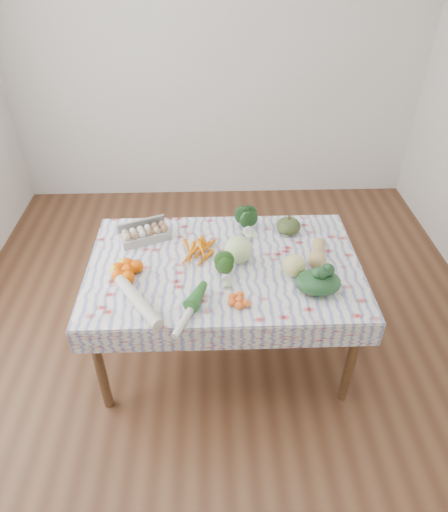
{
  "coord_description": "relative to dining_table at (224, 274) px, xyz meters",
  "views": [
    {
      "loc": [
        -0.07,
        -2.18,
        2.49
      ],
      "look_at": [
        0.0,
        0.0,
        0.82
      ],
      "focal_mm": 32.0,
      "sensor_mm": 36.0,
      "label": 1
    }
  ],
  "objects": [
    {
      "name": "daikon",
      "position": [
        -0.48,
        -0.35,
        0.12
      ],
      "size": [
        0.32,
        0.43,
        0.07
      ],
      "primitive_type": "cylinder",
      "rotation": [
        1.57,
        0.0,
        0.59
      ],
      "color": "beige",
      "rests_on": "tablecloth"
    },
    {
      "name": "broccoli",
      "position": [
        0.0,
        -0.14,
        0.13
      ],
      "size": [
        0.15,
        0.15,
        0.1
      ],
      "primitive_type": "ellipsoid",
      "rotation": [
        0.0,
        0.0,
        0.08
      ],
      "color": "#235117",
      "rests_on": "tablecloth"
    },
    {
      "name": "grapefruit",
      "position": [
        0.4,
        -0.12,
        0.15
      ],
      "size": [
        0.15,
        0.15,
        0.14
      ],
      "primitive_type": "sphere",
      "rotation": [
        0.0,
        0.0,
        0.15
      ],
      "color": "#DCD479",
      "rests_on": "tablecloth"
    },
    {
      "name": "orange_cluster",
      "position": [
        -0.57,
        -0.1,
        0.12
      ],
      "size": [
        0.32,
        0.32,
        0.08
      ],
      "primitive_type": "cube",
      "rotation": [
        0.0,
        0.0,
        -0.36
      ],
      "color": "#F85D01",
      "rests_on": "tablecloth"
    },
    {
      "name": "tablecloth",
      "position": [
        0.0,
        0.0,
        0.08
      ],
      "size": [
        1.66,
        1.06,
        0.01
      ],
      "primitive_type": "cube",
      "color": "white",
      "rests_on": "dining_table"
    },
    {
      "name": "dining_table",
      "position": [
        0.0,
        0.0,
        0.0
      ],
      "size": [
        1.6,
        1.0,
        0.75
      ],
      "color": "brown",
      "rests_on": "ground"
    },
    {
      "name": "butternut_squash",
      "position": [
        0.57,
        0.02,
        0.14
      ],
      "size": [
        0.17,
        0.26,
        0.11
      ],
      "primitive_type": "ellipsoid",
      "rotation": [
        0.0,
        0.0,
        -0.28
      ],
      "color": "tan",
      "rests_on": "tablecloth"
    },
    {
      "name": "cabbage",
      "position": [
        0.09,
        0.02,
        0.17
      ],
      "size": [
        0.2,
        0.2,
        0.17
      ],
      "primitive_type": "sphere",
      "rotation": [
        0.0,
        0.0,
        -0.22
      ],
      "color": "#C8E390",
      "rests_on": "tablecloth"
    },
    {
      "name": "mandarin_cluster",
      "position": [
        0.07,
        -0.35,
        0.11
      ],
      "size": [
        0.21,
        0.21,
        0.05
      ],
      "primitive_type": "cube",
      "rotation": [
        0.0,
        0.0,
        0.39
      ],
      "color": "orange",
      "rests_on": "tablecloth"
    },
    {
      "name": "leek",
      "position": [
        -0.2,
        -0.43,
        0.11
      ],
      "size": [
        0.19,
        0.38,
        0.04
      ],
      "primitive_type": "cylinder",
      "rotation": [
        1.57,
        0.0,
        -0.38
      ],
      "color": "silver",
      "rests_on": "tablecloth"
    },
    {
      "name": "kabocha_squash",
      "position": [
        0.44,
        0.32,
        0.14
      ],
      "size": [
        0.21,
        0.21,
        0.11
      ],
      "primitive_type": "ellipsoid",
      "rotation": [
        0.0,
        0.0,
        0.38
      ],
      "color": "#3E4F24",
      "rests_on": "tablecloth"
    },
    {
      "name": "ground",
      "position": [
        0.0,
        0.0,
        -0.68
      ],
      "size": [
        4.5,
        4.5,
        0.0
      ],
      "primitive_type": "plane",
      "color": "#512F1C",
      "rests_on": "ground"
    },
    {
      "name": "wall_back",
      "position": [
        0.0,
        2.25,
        0.72
      ],
      "size": [
        4.0,
        0.04,
        2.8
      ],
      "primitive_type": "cube",
      "color": "silver",
      "rests_on": "ground"
    },
    {
      "name": "kale_bunch",
      "position": [
        0.16,
        0.34,
        0.15
      ],
      "size": [
        0.19,
        0.18,
        0.14
      ],
      "primitive_type": "ellipsoid",
      "rotation": [
        0.0,
        0.0,
        0.26
      ],
      "color": "#163916",
      "rests_on": "tablecloth"
    },
    {
      "name": "spinach_bag",
      "position": [
        0.52,
        -0.26,
        0.14
      ],
      "size": [
        0.26,
        0.21,
        0.11
      ],
      "primitive_type": "ellipsoid",
      "rotation": [
        0.0,
        0.0,
        0.01
      ],
      "color": "#17391B",
      "rests_on": "tablecloth"
    },
    {
      "name": "egg_carton",
      "position": [
        -0.5,
        0.26,
        0.13
      ],
      "size": [
        0.34,
        0.24,
        0.09
      ],
      "primitive_type": "cube",
      "rotation": [
        0.0,
        0.0,
        0.38
      ],
      "color": "#A6A6A1",
      "rests_on": "tablecloth"
    },
    {
      "name": "carrot_bunch",
      "position": [
        -0.16,
        0.1,
        0.11
      ],
      "size": [
        0.26,
        0.24,
        0.04
      ],
      "primitive_type": "cube",
      "rotation": [
        0.0,
        0.0,
        -0.12
      ],
      "color": "orange",
      "rests_on": "tablecloth"
    }
  ]
}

